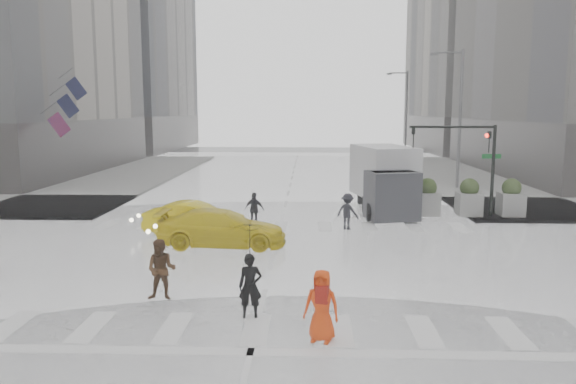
{
  "coord_description": "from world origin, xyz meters",
  "views": [
    {
      "loc": [
        1.22,
        -18.78,
        5.2
      ],
      "look_at": [
        0.48,
        2.0,
        2.15
      ],
      "focal_mm": 35.0,
      "sensor_mm": 36.0,
      "label": 1
    }
  ],
  "objects_px": {
    "pedestrian_brown": "(161,270)",
    "box_truck": "(386,178)",
    "traffic_signal_pole": "(472,152)",
    "pedestrian_orange": "(322,305)",
    "taxi_mid": "(195,219)"
  },
  "relations": [
    {
      "from": "traffic_signal_pole",
      "to": "taxi_mid",
      "type": "xyz_separation_m",
      "value": [
        -12.5,
        -3.88,
        -2.53
      ]
    },
    {
      "from": "taxi_mid",
      "to": "box_truck",
      "type": "relative_size",
      "value": 0.66
    },
    {
      "from": "pedestrian_orange",
      "to": "traffic_signal_pole",
      "type": "bearing_deg",
      "value": 78.94
    },
    {
      "from": "pedestrian_brown",
      "to": "box_truck",
      "type": "xyz_separation_m",
      "value": [
        7.96,
        13.64,
        0.93
      ]
    },
    {
      "from": "traffic_signal_pole",
      "to": "pedestrian_orange",
      "type": "distance_m",
      "value": 16.6
    },
    {
      "from": "traffic_signal_pole",
      "to": "box_truck",
      "type": "bearing_deg",
      "value": 156.93
    },
    {
      "from": "pedestrian_orange",
      "to": "box_truck",
      "type": "height_order",
      "value": "box_truck"
    },
    {
      "from": "taxi_mid",
      "to": "box_truck",
      "type": "bearing_deg",
      "value": -51.43
    },
    {
      "from": "taxi_mid",
      "to": "pedestrian_orange",
      "type": "bearing_deg",
      "value": -148.72
    },
    {
      "from": "traffic_signal_pole",
      "to": "pedestrian_brown",
      "type": "xyz_separation_m",
      "value": [
        -11.79,
        -12.01,
        -2.37
      ]
    },
    {
      "from": "traffic_signal_pole",
      "to": "pedestrian_orange",
      "type": "height_order",
      "value": "traffic_signal_pole"
    },
    {
      "from": "pedestrian_orange",
      "to": "taxi_mid",
      "type": "bearing_deg",
      "value": 131.07
    },
    {
      "from": "traffic_signal_pole",
      "to": "box_truck",
      "type": "relative_size",
      "value": 0.72
    },
    {
      "from": "traffic_signal_pole",
      "to": "box_truck",
      "type": "height_order",
      "value": "traffic_signal_pole"
    },
    {
      "from": "pedestrian_brown",
      "to": "box_truck",
      "type": "distance_m",
      "value": 15.82
    }
  ]
}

